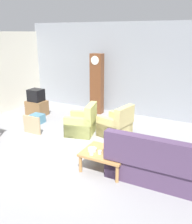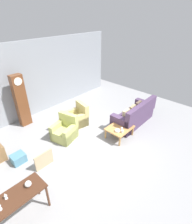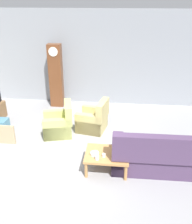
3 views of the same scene
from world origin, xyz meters
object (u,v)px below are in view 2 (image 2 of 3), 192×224
cup_white_porcelain (122,129)px  armchair_olive_far (77,118)px  couch_floral (134,116)px  cup_blue_rimmed (122,131)px  framed_picture_leaning (44,160)px  console_table_dark (16,200)px  grandfather_clock (21,101)px  coffee_table_wood (120,129)px  wine_glass_short (5,195)px  glass_dome_cloche (28,184)px  bowl_white_stacked (117,131)px  armchair_olive_near (65,131)px  storage_box_blue (18,158)px

cup_white_porcelain → armchair_olive_far: bearing=103.1°
couch_floral → cup_blue_rimmed: 1.40m
armchair_olive_far → cup_blue_rimmed: (0.32, -2.05, 0.16)m
framed_picture_leaning → cup_blue_rimmed: bearing=-22.3°
console_table_dark → framed_picture_leaning: (1.25, 0.94, -0.39)m
couch_floral → grandfather_clock: grandfather_clock is taller
armchair_olive_far → coffee_table_wood: 1.88m
grandfather_clock → wine_glass_short: bearing=-122.1°
framed_picture_leaning → glass_dome_cloche: size_ratio=4.04×
cup_blue_rimmed → wine_glass_short: size_ratio=0.56×
cup_white_porcelain → bowl_white_stacked: (-0.21, 0.05, -0.00)m
cup_blue_rimmed → bowl_white_stacked: (-0.07, 0.16, -0.01)m
armchair_olive_far → glass_dome_cloche: size_ratio=6.22×
armchair_olive_near → coffee_table_wood: 2.05m
armchair_olive_far → storage_box_blue: size_ratio=2.25×
cup_blue_rimmed → glass_dome_cloche: bearing=177.7°
armchair_olive_far → coffee_table_wood: armchair_olive_far is taller
wine_glass_short → storage_box_blue: bearing=60.3°
armchair_olive_near → console_table_dark: armchair_olive_near is taller
console_table_dark → cup_white_porcelain: size_ratio=16.85×
grandfather_clock → cup_white_porcelain: bearing=-61.7°
couch_floral → glass_dome_cloche: (-4.84, -0.20, 0.48)m
coffee_table_wood → glass_dome_cloche: 3.71m
glass_dome_cloche → wine_glass_short: 0.48m
armchair_olive_far → cup_white_porcelain: (0.45, -1.94, 0.15)m
wine_glass_short → framed_picture_leaning: bearing=31.6°
cup_white_porcelain → wine_glass_short: wine_glass_short is taller
couch_floral → bowl_white_stacked: bearing=-172.7°
glass_dome_cloche → cup_blue_rimmed: size_ratio=1.55×
armchair_olive_near → armchair_olive_far: (0.93, 0.35, 0.00)m
cup_white_porcelain → wine_glass_short: 4.12m
wine_glass_short → armchair_olive_far: bearing=26.9°
grandfather_clock → glass_dome_cloche: 3.94m
couch_floral → console_table_dark: size_ratio=1.62×
armchair_olive_near → cup_white_porcelain: 2.11m
storage_box_blue → cup_white_porcelain: 3.62m
armchair_olive_far → cup_blue_rimmed: 2.08m
glass_dome_cloche → bowl_white_stacked: size_ratio=0.80×
console_table_dark → wine_glass_short: bearing=149.1°
glass_dome_cloche → framed_picture_leaning: bearing=45.2°
armchair_olive_near → glass_dome_cloche: size_ratio=6.41×
cup_blue_rimmed → cup_white_porcelain: bearing=39.7°
armchair_olive_far → cup_blue_rimmed: size_ratio=9.67×
bowl_white_stacked → armchair_olive_near: bearing=127.3°
storage_box_blue → glass_dome_cloche: size_ratio=2.76×
console_table_dark → grandfather_clock: 4.13m
couch_floral → grandfather_clock: size_ratio=0.98×
console_table_dark → glass_dome_cloche: glass_dome_cloche is taller
framed_picture_leaning → bowl_white_stacked: bearing=-19.7°
glass_dome_cloche → wine_glass_short: bearing=172.4°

